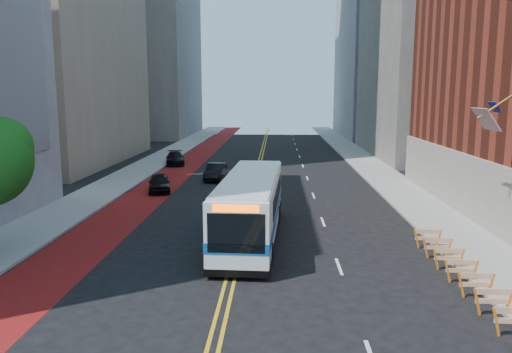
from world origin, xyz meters
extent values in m
plane|color=black|center=(0.00, 0.00, 0.00)|extent=(160.00, 160.00, 0.00)
cube|color=gray|center=(-12.00, 30.00, 0.07)|extent=(4.00, 140.00, 0.15)
cube|color=gray|center=(12.00, 30.00, 0.07)|extent=(4.00, 140.00, 0.15)
cube|color=#5F0D0D|center=(-8.10, 30.00, 0.00)|extent=(3.60, 140.00, 0.01)
cube|color=gold|center=(-0.18, 30.00, 0.00)|extent=(0.14, 140.00, 0.01)
cube|color=gold|center=(0.18, 30.00, 0.00)|extent=(0.14, 140.00, 0.01)
cube|color=silver|center=(4.80, 6.00, 0.01)|extent=(0.14, 2.20, 0.01)
cube|color=silver|center=(4.80, 14.00, 0.01)|extent=(0.14, 2.20, 0.01)
cube|color=silver|center=(4.80, 22.00, 0.01)|extent=(0.14, 2.20, 0.01)
cube|color=silver|center=(4.80, 30.00, 0.01)|extent=(0.14, 2.20, 0.01)
cube|color=silver|center=(4.80, 38.00, 0.01)|extent=(0.14, 2.20, 0.01)
cube|color=silver|center=(4.80, 46.00, 0.01)|extent=(0.14, 2.20, 0.01)
cube|color=silver|center=(4.80, 54.00, 0.01)|extent=(0.14, 2.20, 0.01)
cube|color=silver|center=(4.80, 62.00, 0.01)|extent=(0.14, 2.20, 0.01)
cube|color=silver|center=(4.80, 70.00, 0.01)|extent=(0.14, 2.20, 0.01)
cube|color=silver|center=(4.80, 78.00, 0.01)|extent=(0.14, 2.20, 0.01)
cube|color=silver|center=(4.80, 86.00, 0.01)|extent=(0.14, 2.20, 0.01)
cube|color=#9E9384|center=(14.05, 12.00, 2.00)|extent=(0.50, 36.00, 4.00)
cube|color=black|center=(14.15, 13.00, 1.10)|extent=(0.35, 2.80, 2.20)
cube|color=black|center=(14.15, 20.00, 1.10)|extent=(0.35, 2.80, 2.20)
cylinder|color=#A57F33|center=(12.70, 8.00, 7.60)|extent=(2.85, 0.12, 2.05)
cube|color=#B21419|center=(11.70, 8.00, 6.60)|extent=(0.75, 1.90, 1.05)
cube|color=navy|center=(12.25, 8.45, 7.15)|extent=(0.39, 0.85, 0.52)
cube|color=orange|center=(9.05, -0.45, 0.50)|extent=(0.32, 0.06, 0.99)
cube|color=orange|center=(9.05, 1.10, 0.50)|extent=(0.32, 0.06, 0.99)
cube|color=orange|center=(10.15, 1.10, 0.50)|extent=(0.32, 0.06, 0.99)
cube|color=orange|center=(9.60, 1.10, 0.90)|extent=(1.25, 0.05, 0.22)
cube|color=orange|center=(9.60, 1.10, 0.55)|extent=(1.25, 0.05, 0.18)
cube|color=orange|center=(9.05, 2.65, 0.50)|extent=(0.32, 0.06, 0.99)
cube|color=orange|center=(10.15, 2.65, 0.50)|extent=(0.32, 0.06, 0.99)
cube|color=orange|center=(9.60, 2.65, 0.90)|extent=(1.25, 0.05, 0.22)
cube|color=orange|center=(9.60, 2.65, 0.55)|extent=(1.25, 0.05, 0.18)
cube|color=orange|center=(9.05, 4.20, 0.50)|extent=(0.32, 0.06, 0.99)
cube|color=orange|center=(10.15, 4.20, 0.50)|extent=(0.32, 0.06, 0.99)
cube|color=orange|center=(9.60, 4.20, 0.90)|extent=(1.25, 0.05, 0.22)
cube|color=orange|center=(9.60, 4.20, 0.55)|extent=(1.25, 0.05, 0.18)
cube|color=orange|center=(9.05, 5.75, 0.50)|extent=(0.32, 0.06, 0.99)
cube|color=orange|center=(10.15, 5.75, 0.50)|extent=(0.32, 0.06, 0.99)
cube|color=orange|center=(9.60, 5.75, 0.90)|extent=(1.25, 0.05, 0.22)
cube|color=orange|center=(9.60, 5.75, 0.55)|extent=(1.25, 0.05, 0.18)
cube|color=orange|center=(9.05, 7.30, 0.50)|extent=(0.32, 0.06, 0.99)
cube|color=orange|center=(10.15, 7.30, 0.50)|extent=(0.32, 0.06, 0.99)
cube|color=orange|center=(9.60, 7.30, 0.90)|extent=(1.25, 0.05, 0.22)
cube|color=orange|center=(9.60, 7.30, 0.55)|extent=(1.25, 0.05, 0.18)
cube|color=orange|center=(9.05, 8.85, 0.50)|extent=(0.32, 0.06, 0.99)
cube|color=orange|center=(10.15, 8.85, 0.50)|extent=(0.32, 0.06, 0.99)
cube|color=orange|center=(9.60, 8.85, 0.90)|extent=(1.25, 0.05, 0.22)
cube|color=orange|center=(9.60, 8.85, 0.55)|extent=(1.25, 0.05, 0.18)
sphere|color=#134D10|center=(-10.70, 6.40, 5.35)|extent=(2.80, 2.80, 2.80)
cube|color=silver|center=(0.57, 10.20, 1.87)|extent=(3.32, 12.73, 3.00)
cube|color=#094894|center=(0.57, 10.20, 1.42)|extent=(3.36, 12.77, 0.47)
cube|color=black|center=(0.61, 11.04, 2.37)|extent=(3.19, 8.95, 1.00)
cube|color=black|center=(0.28, 3.94, 2.10)|extent=(2.41, 0.22, 1.68)
cube|color=black|center=(0.86, 16.47, 2.31)|extent=(2.19, 0.21, 1.05)
cube|color=#FF5905|center=(0.28, 3.92, 3.15)|extent=(1.92, 0.17, 0.32)
cube|color=silver|center=(0.57, 10.20, 3.42)|extent=(3.15, 12.09, 0.13)
cube|color=black|center=(0.57, 10.20, 0.37)|extent=(3.35, 12.76, 0.32)
cylinder|color=black|center=(-0.86, 6.23, 0.53)|extent=(0.36, 1.06, 1.05)
cylinder|color=black|center=(1.62, 6.11, 0.53)|extent=(0.36, 1.06, 1.05)
cylinder|color=black|center=(-0.50, 13.79, 0.53)|extent=(0.36, 1.06, 1.05)
cylinder|color=black|center=(1.97, 13.67, 0.53)|extent=(0.36, 1.06, 1.05)
cylinder|color=black|center=(-0.43, 15.30, 0.53)|extent=(0.36, 1.06, 1.05)
cylinder|color=black|center=(2.04, 15.19, 0.53)|extent=(0.36, 1.06, 1.05)
imported|color=black|center=(-7.48, 23.18, 0.71)|extent=(2.57, 4.44, 1.42)
imported|color=black|center=(-3.58, 28.84, 0.74)|extent=(1.81, 4.56, 1.48)
imported|color=black|center=(-9.30, 38.51, 0.70)|extent=(2.95, 5.14, 1.40)
camera|label=1|loc=(1.91, -15.85, 7.78)|focal=35.00mm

